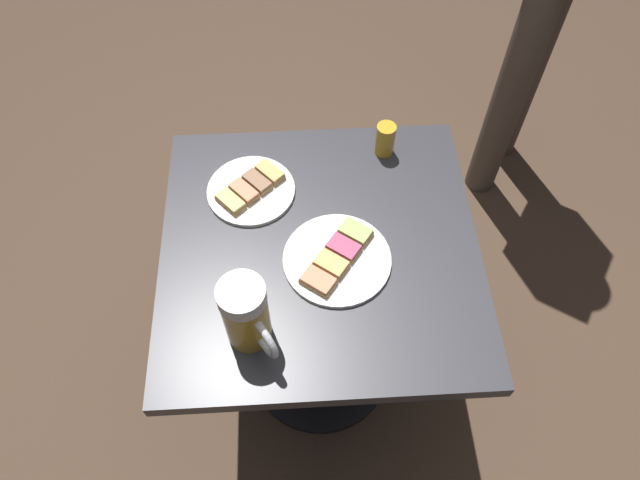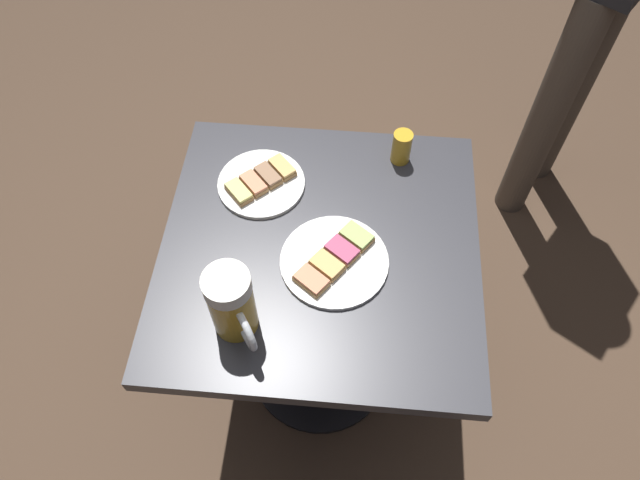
{
  "view_description": "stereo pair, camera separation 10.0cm",
  "coord_description": "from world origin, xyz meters",
  "px_view_note": "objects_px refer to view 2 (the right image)",
  "views": [
    {
      "loc": [
        -0.04,
        -0.7,
        1.8
      ],
      "look_at": [
        0.0,
        0.0,
        0.74
      ],
      "focal_mm": 32.8,
      "sensor_mm": 36.0,
      "label": 1
    },
    {
      "loc": [
        0.06,
        -0.7,
        1.8
      ],
      "look_at": [
        0.0,
        0.0,
        0.74
      ],
      "focal_mm": 32.8,
      "sensor_mm": 36.0,
      "label": 2
    }
  ],
  "objects_px": {
    "plate_near": "(334,260)",
    "beer_mug": "(232,304)",
    "beer_glass_small": "(402,147)",
    "plate_far": "(261,182)"
  },
  "relations": [
    {
      "from": "plate_near",
      "to": "beer_mug",
      "type": "height_order",
      "value": "beer_mug"
    },
    {
      "from": "beer_mug",
      "to": "beer_glass_small",
      "type": "bearing_deg",
      "value": 55.71
    },
    {
      "from": "plate_near",
      "to": "beer_mug",
      "type": "relative_size",
      "value": 1.33
    },
    {
      "from": "plate_near",
      "to": "beer_glass_small",
      "type": "height_order",
      "value": "beer_glass_small"
    },
    {
      "from": "plate_far",
      "to": "beer_glass_small",
      "type": "height_order",
      "value": "beer_glass_small"
    },
    {
      "from": "beer_mug",
      "to": "plate_far",
      "type": "bearing_deg",
      "value": 90.52
    },
    {
      "from": "plate_far",
      "to": "beer_glass_small",
      "type": "xyz_separation_m",
      "value": [
        0.33,
        0.11,
        0.03
      ]
    },
    {
      "from": "plate_near",
      "to": "plate_far",
      "type": "bearing_deg",
      "value": 133.13
    },
    {
      "from": "beer_glass_small",
      "to": "plate_near",
      "type": "bearing_deg",
      "value": -114.02
    },
    {
      "from": "plate_near",
      "to": "plate_far",
      "type": "distance_m",
      "value": 0.28
    }
  ]
}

